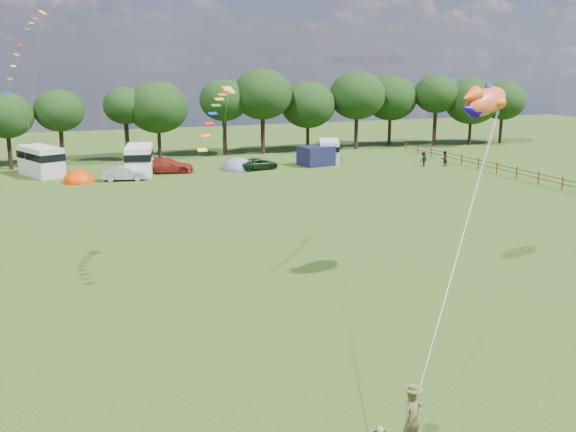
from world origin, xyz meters
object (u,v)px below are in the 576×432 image
object	(u,v)px
car_d	(258,164)
campervan_b	(41,160)
car_c	(168,165)
campervan_c	(139,159)
fish_kite	(483,101)
walker_b	(423,159)
tent_greyblue	(238,169)
car_b	(125,173)
kite_flyer	(413,418)
walker_a	(444,159)
campervan_d	(329,150)
tent_orange	(79,182)

from	to	relation	value
car_d	campervan_b	bearing A→B (deg)	68.28
car_c	campervan_c	distance (m)	2.94
car_c	fish_kite	xyz separation A→B (m)	(9.02, -38.50, 8.51)
campervan_c	walker_b	size ratio (longest dim) A/B	3.88
tent_greyblue	walker_b	xyz separation A→B (m)	(19.37, -5.20, 0.80)
campervan_b	fish_kite	distance (m)	47.01
car_b	campervan_b	distance (m)	9.41
car_b	kite_flyer	size ratio (longest dim) A/B	2.15
walker_a	car_c	bearing A→B (deg)	-26.26
campervan_c	campervan_d	bearing A→B (deg)	-76.35
car_b	campervan_c	world-z (taller)	campervan_c
car_d	walker_b	size ratio (longest dim) A/B	2.71
car_b	tent_orange	bearing A→B (deg)	89.75
tent_greyblue	car_c	bearing A→B (deg)	175.23
campervan_b	tent_greyblue	distance (m)	19.74
campervan_c	fish_kite	size ratio (longest dim) A/B	1.66
walker_a	walker_b	size ratio (longest dim) A/B	1.02
campervan_d	fish_kite	xyz separation A→B (m)	(-9.38, -39.30, 7.94)
car_b	campervan_b	size ratio (longest dim) A/B	0.61
campervan_d	car_d	bearing A→B (deg)	125.26
car_b	campervan_d	xyz separation A→B (m)	(23.06, 3.71, 0.62)
car_c	walker_a	world-z (taller)	walker_a
tent_greyblue	kite_flyer	world-z (taller)	kite_flyer
tent_greyblue	car_b	bearing A→B (deg)	-169.07
car_d	campervan_c	xyz separation A→B (m)	(-12.14, 1.26, 0.97)
fish_kite	walker_b	world-z (taller)	fish_kite
campervan_b	fish_kite	world-z (taller)	fish_kite
campervan_c	walker_b	distance (m)	30.04
campervan_b	tent_orange	bearing A→B (deg)	-169.99
tent_greyblue	walker_a	xyz separation A→B (m)	(21.60, -5.76, 0.81)
car_d	kite_flyer	xyz separation A→B (m)	(-11.08, -49.13, 0.32)
campervan_c	walker_b	bearing A→B (deg)	-89.71
campervan_d	tent_greyblue	world-z (taller)	campervan_d
kite_flyer	campervan_d	bearing A→B (deg)	55.47
walker_b	tent_orange	bearing A→B (deg)	-29.34
car_d	tent_orange	xyz separation A→B (m)	(-18.18, -0.85, -0.58)
car_c	campervan_b	distance (m)	12.44
fish_kite	car_b	bearing A→B (deg)	90.13
campervan_b	walker_a	bearing A→B (deg)	-125.52
car_d	walker_a	bearing A→B (deg)	-115.18
campervan_c	kite_flyer	size ratio (longest dim) A/B	3.44
car_c	walker_a	size ratio (longest dim) A/B	3.01
tent_greyblue	kite_flyer	distance (m)	50.70
kite_flyer	fish_kite	bearing A→B (deg)	34.92
tent_orange	campervan_c	bearing A→B (deg)	19.25
car_c	fish_kite	distance (m)	40.45
car_b	walker_a	bearing A→B (deg)	-86.52
fish_kite	walker_b	distance (m)	38.10
campervan_b	fish_kite	size ratio (longest dim) A/B	1.69
kite_flyer	walker_b	distance (m)	52.95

